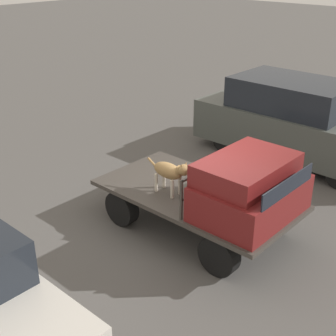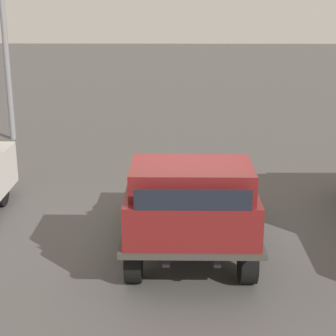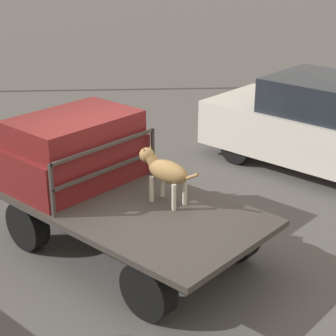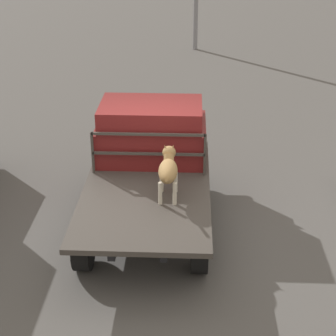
{
  "view_description": "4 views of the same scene",
  "coord_description": "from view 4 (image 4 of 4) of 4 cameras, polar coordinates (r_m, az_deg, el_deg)",
  "views": [
    {
      "loc": [
        4.68,
        -5.96,
        4.75
      ],
      "look_at": [
        -0.39,
        -0.35,
        1.25
      ],
      "focal_mm": 50.0,
      "sensor_mm": 36.0,
      "label": 1
    },
    {
      "loc": [
        8.46,
        -0.22,
        3.99
      ],
      "look_at": [
        -0.39,
        -0.35,
        1.25
      ],
      "focal_mm": 60.0,
      "sensor_mm": 36.0,
      "label": 2
    },
    {
      "loc": [
        -4.81,
        4.6,
        3.97
      ],
      "look_at": [
        -0.39,
        -0.35,
        1.25
      ],
      "focal_mm": 60.0,
      "sensor_mm": 36.0,
      "label": 3
    },
    {
      "loc": [
        -7.75,
        -0.67,
        4.81
      ],
      "look_at": [
        -0.39,
        -0.35,
        1.25
      ],
      "focal_mm": 60.0,
      "sensor_mm": 36.0,
      "label": 4
    }
  ],
  "objects": [
    {
      "name": "dog",
      "position": [
        8.27,
        0.02,
        -0.07
      ],
      "size": [
        1.02,
        0.28,
        0.71
      ],
      "rotation": [
        0.0,
        0.0,
        -0.01
      ],
      "color": "beige",
      "rests_on": "flatbed_truck"
    },
    {
      "name": "truck_headboard",
      "position": [
        8.93,
        -2.0,
        2.16
      ],
      "size": [
        0.04,
        1.84,
        0.71
      ],
      "color": "#3D3833",
      "rests_on": "flatbed_truck"
    },
    {
      "name": "truck_cab",
      "position": [
        9.58,
        -1.68,
        3.76
      ],
      "size": [
        1.32,
        1.84,
        0.98
      ],
      "color": "maroon",
      "rests_on": "flatbed_truck"
    },
    {
      "name": "flatbed_truck",
      "position": [
        8.87,
        -2.13,
        -2.89
      ],
      "size": [
        3.67,
        1.96,
        0.75
      ],
      "color": "black",
      "rests_on": "ground"
    },
    {
      "name": "ground_plane",
      "position": [
        9.15,
        -2.07,
        -5.93
      ],
      "size": [
        80.0,
        80.0,
        0.0
      ],
      "primitive_type": "plane",
      "color": "#514F4C"
    }
  ]
}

